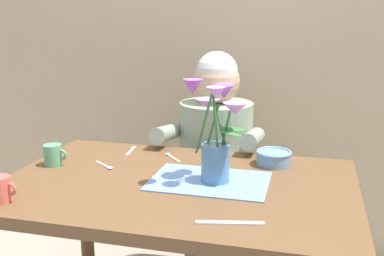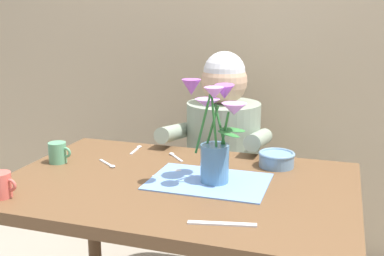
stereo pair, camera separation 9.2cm
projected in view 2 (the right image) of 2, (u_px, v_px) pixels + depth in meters
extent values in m
cube|color=tan|center=(244.00, 23.00, 2.45)|extent=(4.00, 0.10, 2.50)
cube|color=brown|center=(177.00, 187.00, 1.61)|extent=(1.20, 0.80, 0.04)
cylinder|color=brown|center=(93.00, 223.00, 2.17)|extent=(0.06, 0.06, 0.70)
cylinder|color=#4C4C56|center=(221.00, 242.00, 2.30)|extent=(0.30, 0.30, 0.40)
cylinder|color=gray|center=(223.00, 155.00, 2.19)|extent=(0.34, 0.34, 0.50)
sphere|color=tan|center=(224.00, 81.00, 2.11)|extent=(0.21, 0.21, 0.21)
sphere|color=silver|center=(224.00, 72.00, 2.10)|extent=(0.19, 0.19, 0.19)
cylinder|color=gray|center=(174.00, 132.00, 2.09)|extent=(0.07, 0.33, 0.12)
cylinder|color=gray|center=(259.00, 139.00, 1.98)|extent=(0.07, 0.33, 0.12)
cube|color=#6B93D1|center=(209.00, 181.00, 1.59)|extent=(0.40, 0.28, 0.00)
cylinder|color=teal|center=(215.00, 164.00, 1.57)|extent=(0.10, 0.10, 0.14)
cylinder|color=#2D7533|center=(224.00, 133.00, 1.54)|extent=(0.05, 0.06, 0.16)
cone|color=#CC7FDB|center=(234.00, 109.00, 1.50)|extent=(0.09, 0.09, 0.04)
sphere|color=#E5D14C|center=(234.00, 108.00, 1.50)|extent=(0.02, 0.02, 0.02)
cylinder|color=#2D7533|center=(220.00, 124.00, 1.57)|extent=(0.07, 0.06, 0.19)
cone|color=#A351B7|center=(224.00, 92.00, 1.58)|extent=(0.07, 0.08, 0.05)
sphere|color=#E5D14C|center=(225.00, 90.00, 1.58)|extent=(0.02, 0.02, 0.02)
cylinder|color=#2D7533|center=(211.00, 130.00, 1.56)|extent=(0.05, 0.02, 0.17)
cone|color=#CC7FDB|center=(208.00, 104.00, 1.56)|extent=(0.10, 0.10, 0.03)
sphere|color=#E5D14C|center=(208.00, 102.00, 1.55)|extent=(0.02, 0.02, 0.02)
cylinder|color=#2D7533|center=(203.00, 123.00, 1.52)|extent=(0.07, 0.06, 0.23)
cone|color=#A351B7|center=(191.00, 87.00, 1.48)|extent=(0.08, 0.08, 0.05)
sphere|color=#E5D14C|center=(191.00, 86.00, 1.48)|extent=(0.02, 0.02, 0.02)
cylinder|color=#2D7533|center=(214.00, 126.00, 1.51)|extent=(0.03, 0.03, 0.22)
cone|color=#CC7FDB|center=(214.00, 93.00, 1.46)|extent=(0.09, 0.09, 0.04)
sphere|color=#E5D14C|center=(214.00, 91.00, 1.46)|extent=(0.02, 0.02, 0.02)
ellipsoid|color=#2D7533|center=(233.00, 130.00, 1.56)|extent=(0.10, 0.08, 0.02)
ellipsoid|color=#2D7533|center=(228.00, 134.00, 1.50)|extent=(0.10, 0.08, 0.02)
cylinder|color=#6689A8|center=(277.00, 160.00, 1.75)|extent=(0.13, 0.13, 0.05)
torus|color=#6689A8|center=(277.00, 154.00, 1.74)|extent=(0.14, 0.14, 0.01)
cube|color=silver|center=(222.00, 224.00, 1.28)|extent=(0.19, 0.06, 0.00)
cylinder|color=#569970|center=(58.00, 153.00, 1.79)|extent=(0.07, 0.07, 0.08)
torus|color=#569970|center=(66.00, 152.00, 1.78)|extent=(0.04, 0.01, 0.04)
cylinder|color=#CC564C|center=(1.00, 185.00, 1.46)|extent=(0.07, 0.07, 0.08)
torus|color=#CC564C|center=(11.00, 185.00, 1.45)|extent=(0.04, 0.01, 0.04)
cube|color=silver|center=(165.00, 174.00, 1.67)|extent=(0.07, 0.08, 0.00)
ellipsoid|color=silver|center=(178.00, 171.00, 1.70)|extent=(0.03, 0.03, 0.01)
cube|color=silver|center=(177.00, 158.00, 1.85)|extent=(0.08, 0.08, 0.00)
ellipsoid|color=silver|center=(172.00, 154.00, 1.90)|extent=(0.03, 0.03, 0.01)
cube|color=silver|center=(135.00, 151.00, 1.95)|extent=(0.02, 0.10, 0.00)
ellipsoid|color=silver|center=(139.00, 147.00, 2.00)|extent=(0.02, 0.03, 0.01)
cube|color=silver|center=(106.00, 163.00, 1.79)|extent=(0.09, 0.07, 0.00)
ellipsoid|color=silver|center=(112.00, 166.00, 1.75)|extent=(0.03, 0.03, 0.01)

